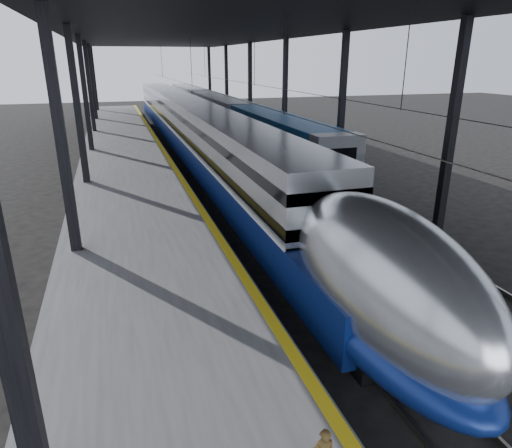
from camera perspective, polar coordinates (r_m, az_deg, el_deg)
name	(u,v)px	position (r m, az deg, el deg)	size (l,w,h in m)	color
ground	(277,319)	(14.04, 2.60, -11.82)	(160.00, 160.00, 0.00)	black
platform	(127,168)	(31.96, -15.83, 6.71)	(6.00, 80.00, 1.00)	#4C4C4F
yellow_strip	(169,158)	(32.03, -10.88, 8.06)	(0.30, 80.00, 0.01)	yellow
rails	(242,167)	(33.19, -1.77, 7.18)	(6.52, 80.00, 0.16)	slate
canopy	(201,30)	(31.83, -6.86, 22.89)	(18.00, 75.00, 9.47)	black
tgv_train	(194,131)	(37.43, -7.81, 11.44)	(2.97, 65.20, 4.26)	#B9BCC1
second_train	(221,114)	(49.75, -4.35, 13.49)	(2.70, 56.05, 3.72)	navy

